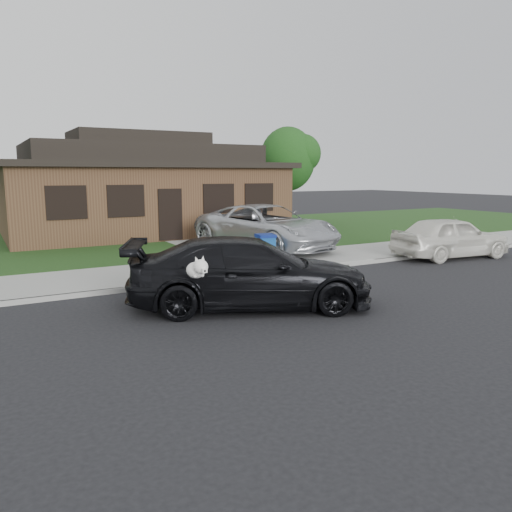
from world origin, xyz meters
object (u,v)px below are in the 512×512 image
recycling_bin (265,248)px  white_compact (451,237)px  sedan (250,273)px  minivan (266,227)px

recycling_bin → white_compact: bearing=-5.5°
sedan → recycling_bin: bearing=-11.0°
minivan → recycling_bin: bearing=-134.6°
sedan → white_compact: size_ratio=1.34×
minivan → recycling_bin: minivan is taller
white_compact → sedan: bearing=110.4°
minivan → white_compact: size_ratio=1.38×
sedan → white_compact: sedan is taller
sedan → recycling_bin: 4.82m
minivan → recycling_bin: size_ratio=6.47×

